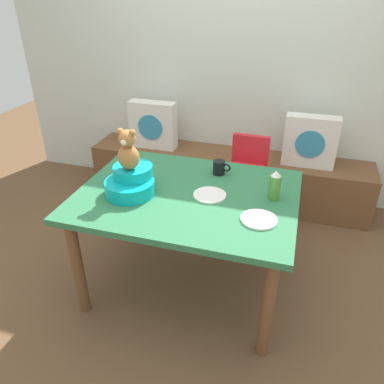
{
  "coord_description": "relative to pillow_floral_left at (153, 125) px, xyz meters",
  "views": [
    {
      "loc": [
        0.6,
        -1.9,
        1.88
      ],
      "look_at": [
        0.0,
        0.1,
        0.69
      ],
      "focal_mm": 35.03,
      "sensor_mm": 36.0,
      "label": 1
    }
  ],
  "objects": [
    {
      "name": "ground_plane",
      "position": [
        0.72,
        -1.23,
        -0.68
      ],
      "size": [
        8.0,
        8.0,
        0.0
      ],
      "primitive_type": "plane",
      "color": "brown"
    },
    {
      "name": "back_wall",
      "position": [
        0.72,
        0.29,
        0.62
      ],
      "size": [
        4.4,
        0.1,
        2.6
      ],
      "primitive_type": "cube",
      "color": "silver",
      "rests_on": "ground_plane"
    },
    {
      "name": "window_bench",
      "position": [
        0.72,
        0.02,
        -0.45
      ],
      "size": [
        2.6,
        0.44,
        0.46
      ],
      "primitive_type": "cube",
      "color": "brown",
      "rests_on": "ground_plane"
    },
    {
      "name": "pillow_floral_left",
      "position": [
        0.0,
        0.0,
        0.0
      ],
      "size": [
        0.44,
        0.15,
        0.44
      ],
      "color": "white",
      "rests_on": "window_bench"
    },
    {
      "name": "pillow_floral_right",
      "position": [
        1.43,
        0.0,
        0.0
      ],
      "size": [
        0.44,
        0.15,
        0.44
      ],
      "color": "white",
      "rests_on": "window_bench"
    },
    {
      "name": "dining_table",
      "position": [
        0.72,
        -1.23,
        -0.04
      ],
      "size": [
        1.33,
        1.01,
        0.74
      ],
      "color": "#2D7247",
      "rests_on": "ground_plane"
    },
    {
      "name": "highchair",
      "position": [
        0.97,
        -0.42,
        -0.16
      ],
      "size": [
        0.34,
        0.46,
        0.79
      ],
      "color": "red",
      "rests_on": "ground_plane"
    },
    {
      "name": "infant_seat_teal",
      "position": [
        0.39,
        -1.33,
        0.13
      ],
      "size": [
        0.3,
        0.33,
        0.16
      ],
      "color": "#0CABB1",
      "rests_on": "dining_table"
    },
    {
      "name": "teddy_bear",
      "position": [
        0.39,
        -1.33,
        0.34
      ],
      "size": [
        0.13,
        0.12,
        0.25
      ],
      "color": "#B1703B",
      "rests_on": "infant_seat_teal"
    },
    {
      "name": "ketchup_bottle",
      "position": [
        1.23,
        -1.15,
        0.15
      ],
      "size": [
        0.07,
        0.07,
        0.18
      ],
      "color": "#4C8C33",
      "rests_on": "dining_table"
    },
    {
      "name": "coffee_mug",
      "position": [
        0.85,
        -0.93,
        0.11
      ],
      "size": [
        0.12,
        0.08,
        0.09
      ],
      "color": "black",
      "rests_on": "dining_table"
    },
    {
      "name": "dinner_plate_near",
      "position": [
        1.18,
        -1.41,
        0.07
      ],
      "size": [
        0.2,
        0.2,
        0.01
      ],
      "primitive_type": "cylinder",
      "color": "white",
      "rests_on": "dining_table"
    },
    {
      "name": "dinner_plate_far",
      "position": [
        0.86,
        -1.23,
        0.07
      ],
      "size": [
        0.2,
        0.2,
        0.01
      ],
      "primitive_type": "cylinder",
      "color": "white",
      "rests_on": "dining_table"
    }
  ]
}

